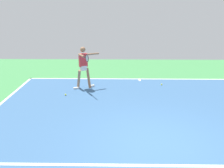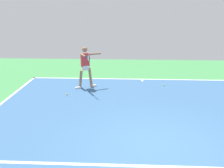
{
  "view_description": "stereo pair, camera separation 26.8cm",
  "coord_description": "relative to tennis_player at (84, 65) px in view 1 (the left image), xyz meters",
  "views": [
    {
      "loc": [
        1.12,
        5.89,
        3.42
      ],
      "look_at": [
        1.26,
        -2.38,
        0.9
      ],
      "focal_mm": 41.27,
      "sensor_mm": 36.0,
      "label": 1
    },
    {
      "loc": [
        0.85,
        5.88,
        3.42
      ],
      "look_at": [
        1.26,
        -2.38,
        0.9
      ],
      "focal_mm": 41.27,
      "sensor_mm": 36.0,
      "label": 2
    }
  ],
  "objects": [
    {
      "name": "ground_plane",
      "position": [
        -2.5,
        4.73,
        -1.03
      ],
      "size": [
        21.96,
        21.96,
        0.0
      ],
      "primitive_type": "plane",
      "color": "#428E4C"
    },
    {
      "name": "court_surface",
      "position": [
        -2.5,
        4.73,
        -1.03
      ],
      "size": [
        10.76,
        12.52,
        0.0
      ],
      "primitive_type": "cube",
      "color": "#38608E",
      "rests_on": "ground_plane"
    },
    {
      "name": "court_line_baseline_near",
      "position": [
        -2.5,
        -1.48,
        -1.03
      ],
      "size": [
        10.76,
        0.1,
        0.01
      ],
      "primitive_type": "cube",
      "color": "white",
      "rests_on": "ground_plane"
    },
    {
      "name": "court_line_service",
      "position": [
        -2.5,
        5.64,
        -1.03
      ],
      "size": [
        8.07,
        0.1,
        0.01
      ],
      "primitive_type": "cube",
      "color": "white",
      "rests_on": "ground_plane"
    },
    {
      "name": "court_line_centre_mark",
      "position": [
        -2.5,
        -1.28,
        -1.03
      ],
      "size": [
        0.1,
        0.3,
        0.01
      ],
      "primitive_type": "cube",
      "color": "white",
      "rests_on": "ground_plane"
    },
    {
      "name": "tennis_player",
      "position": [
        0.0,
        0.0,
        0.0
      ],
      "size": [
        1.11,
        1.39,
        1.8
      ],
      "rotation": [
        0.0,
        0.0,
        0.48
      ],
      "color": "#9E7051",
      "rests_on": "ground_plane"
    },
    {
      "name": "tennis_ball_centre_court",
      "position": [
        0.63,
        0.99,
        -1.0
      ],
      "size": [
        0.07,
        0.07,
        0.07
      ],
      "primitive_type": "sphere",
      "color": "yellow",
      "rests_on": "ground_plane"
    },
    {
      "name": "tennis_ball_by_sideline",
      "position": [
        -3.42,
        -0.46,
        -1.0
      ],
      "size": [
        0.07,
        0.07,
        0.07
      ],
      "primitive_type": "sphere",
      "color": "yellow",
      "rests_on": "ground_plane"
    }
  ]
}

